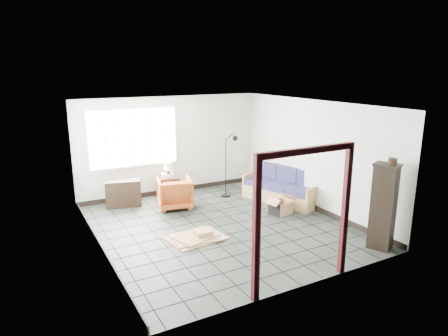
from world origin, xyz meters
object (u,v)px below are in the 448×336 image
armchair (175,192)px  side_table (168,181)px  tall_shelf (383,206)px  futon_sofa (283,189)px

armchair → side_table: bearing=-86.9°
side_table → tall_shelf: 5.36m
futon_sofa → armchair: size_ratio=2.59×
futon_sofa → armchair: 2.73m
armchair → tall_shelf: tall_shelf is taller
armchair → tall_shelf: (2.54, -3.96, 0.43)m
armchair → side_table: (0.15, 0.82, 0.05)m
side_table → tall_shelf: bearing=-63.5°
futon_sofa → side_table: futon_sofa is taller
armchair → side_table: 0.84m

